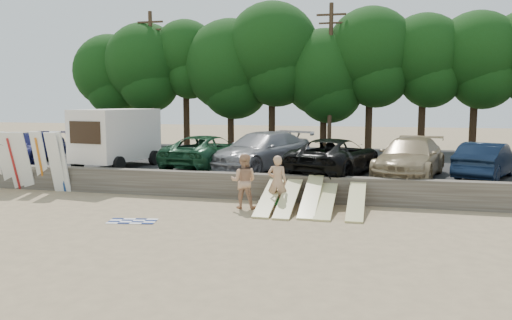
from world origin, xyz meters
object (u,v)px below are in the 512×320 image
object	(u,v)px
car_4	(410,158)
beachgoer_a	(277,182)
box_trailer	(116,135)
car_2	(261,151)
car_3	(335,157)
beachgoer_b	(244,181)
car_1	(207,152)
car_0	(30,147)
cooler	(273,200)
car_5	(486,160)

from	to	relation	value
car_4	beachgoer_a	bearing A→B (deg)	-126.72
beachgoer_a	box_trailer	bearing A→B (deg)	-28.32
beachgoer_a	car_2	bearing A→B (deg)	-74.26
car_3	beachgoer_a	bearing A→B (deg)	81.71
box_trailer	car_3	distance (m)	10.06
beachgoer_a	beachgoer_b	bearing A→B (deg)	12.78
car_1	car_3	world-z (taller)	car_3
car_3	beachgoer_b	distance (m)	5.01
box_trailer	car_1	world-z (taller)	box_trailer
car_0	cooler	size ratio (longest dim) A/B	13.22
beachgoer_b	cooler	world-z (taller)	beachgoer_b
box_trailer	beachgoer_a	world-z (taller)	box_trailer
car_4	cooler	xyz separation A→B (m)	(-4.91, -3.40, -1.33)
car_5	box_trailer	bearing A→B (deg)	25.39
car_1	car_2	world-z (taller)	car_2
car_1	car_2	bearing A→B (deg)	-173.88
car_5	car_1	bearing A→B (deg)	21.86
car_1	cooler	distance (m)	5.90
car_0	beachgoer_b	size ratio (longest dim) A/B	2.60
beachgoer_a	cooler	distance (m)	0.93
beachgoer_b	cooler	distance (m)	1.46
box_trailer	car_3	xyz separation A→B (m)	(10.03, 0.03, -0.74)
beachgoer_a	cooler	world-z (taller)	beachgoer_a
car_4	beachgoer_a	distance (m)	6.10
beachgoer_a	beachgoer_b	xyz separation A→B (m)	(-1.13, -0.35, 0.03)
box_trailer	beachgoer_b	xyz separation A→B (m)	(7.22, -4.08, -1.24)
box_trailer	beachgoer_a	distance (m)	9.24
car_1	car_5	xyz separation A→B (m)	(11.84, -0.34, -0.03)
box_trailer	car_5	xyz separation A→B (m)	(15.97, 0.53, -0.79)
car_2	beachgoer_b	size ratio (longest dim) A/B	3.00
car_5	beachgoer_a	bearing A→B (deg)	52.72
box_trailer	car_5	world-z (taller)	box_trailer
car_3	cooler	distance (m)	4.04
beachgoer_b	car_4	bearing A→B (deg)	-147.71
car_1	beachgoer_a	bearing A→B (deg)	139.34
car_0	beachgoer_b	world-z (taller)	car_0
car_3	car_4	size ratio (longest dim) A/B	1.01
box_trailer	beachgoer_a	xyz separation A→B (m)	(8.35, -3.73, -1.27)
car_4	beachgoer_b	bearing A→B (deg)	-130.34
car_3	beachgoer_a	world-z (taller)	car_3
car_2	beachgoer_b	world-z (taller)	car_2
beachgoer_a	beachgoer_b	distance (m)	1.19
car_2	cooler	size ratio (longest dim) A/B	15.30
car_0	beachgoer_a	xyz separation A→B (m)	(13.81, -4.72, -0.49)
car_1	car_4	distance (m)	8.94
car_0	car_2	size ratio (longest dim) A/B	0.86
car_4	box_trailer	bearing A→B (deg)	-165.65
car_1	cooler	bearing A→B (deg)	140.74
car_2	beachgoer_b	xyz separation A→B (m)	(0.53, -4.92, -0.58)
car_2	car_4	bearing A→B (deg)	17.81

